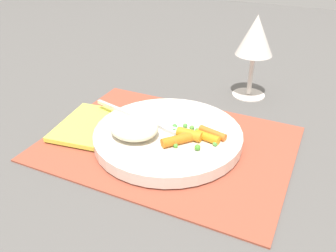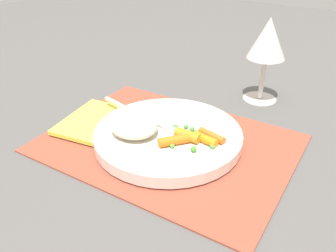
% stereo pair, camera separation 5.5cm
% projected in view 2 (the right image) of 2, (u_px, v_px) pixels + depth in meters
% --- Properties ---
extents(ground_plane, '(2.40, 2.40, 0.00)m').
position_uv_depth(ground_plane, '(168.00, 144.00, 0.61)').
color(ground_plane, '#565451').
extents(placemat, '(0.41, 0.30, 0.01)m').
position_uv_depth(placemat, '(168.00, 143.00, 0.61)').
color(placemat, '#9E4733').
rests_on(placemat, ground_plane).
extents(plate, '(0.25, 0.25, 0.02)m').
position_uv_depth(plate, '(168.00, 136.00, 0.60)').
color(plate, silver).
rests_on(plate, placemat).
extents(rice_mound, '(0.08, 0.07, 0.03)m').
position_uv_depth(rice_mound, '(134.00, 126.00, 0.59)').
color(rice_mound, beige).
rests_on(rice_mound, plate).
extents(carrot_portion, '(0.09, 0.08, 0.02)m').
position_uv_depth(carrot_portion, '(190.00, 138.00, 0.57)').
color(carrot_portion, orange).
rests_on(carrot_portion, plate).
extents(pea_scatter, '(0.09, 0.07, 0.01)m').
position_uv_depth(pea_scatter, '(188.00, 137.00, 0.58)').
color(pea_scatter, '#589C3C').
rests_on(pea_scatter, plate).
extents(fork, '(0.20, 0.06, 0.01)m').
position_uv_depth(fork, '(150.00, 120.00, 0.62)').
color(fork, silver).
rests_on(fork, plate).
extents(wine_glass, '(0.08, 0.08, 0.17)m').
position_uv_depth(wine_glass, '(268.00, 41.00, 0.70)').
color(wine_glass, silver).
rests_on(wine_glass, ground_plane).
extents(napkin, '(0.11, 0.15, 0.01)m').
position_uv_depth(napkin, '(93.00, 121.00, 0.66)').
color(napkin, '#EAE54C').
rests_on(napkin, placemat).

